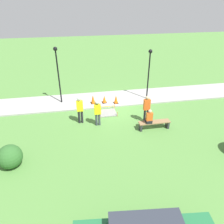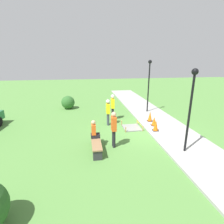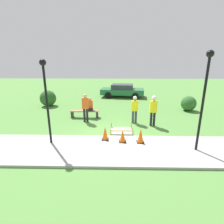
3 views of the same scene
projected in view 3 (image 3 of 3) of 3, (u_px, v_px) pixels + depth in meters
name	position (u px, v px, depth m)	size (l,w,h in m)	color
ground_plane	(110.00, 137.00, 8.95)	(60.00, 60.00, 0.00)	#51843D
sidewalk	(109.00, 149.00, 7.63)	(28.00, 2.73, 0.10)	#9E9E99
wet_concrete_patch	(121.00, 131.00, 9.66)	(1.21, 1.11, 0.34)	gray
traffic_cone_near_patch	(105.00, 133.00, 8.39)	(0.34, 0.34, 0.66)	black
traffic_cone_far_patch	(123.00, 136.00, 8.16)	(0.34, 0.34, 0.58)	black
traffic_cone_sidewalk_edge	(141.00, 136.00, 8.09)	(0.34, 0.34, 0.69)	black
park_bench	(85.00, 112.00, 11.95)	(1.91, 0.44, 0.50)	#2D2D33
person_seated_on_bench	(90.00, 105.00, 11.85)	(0.36, 0.44, 0.89)	black
worker_supervisor	(153.00, 108.00, 10.20)	(0.40, 0.27, 1.84)	black
worker_assistant	(135.00, 107.00, 10.71)	(0.40, 0.25, 1.73)	#383D47
bystander_in_orange_shirt	(85.00, 106.00, 10.90)	(0.40, 0.24, 1.81)	black
lamppost_near	(205.00, 88.00, 6.77)	(0.28, 0.28, 4.06)	black
lamppost_far	(46.00, 90.00, 7.45)	(0.28, 0.28, 3.74)	black
parked_car_green	(122.00, 90.00, 18.65)	(4.69, 2.55, 1.36)	#236B3D
shrub_rounded_near	(189.00, 103.00, 13.55)	(1.15, 1.15, 1.15)	#2D6028
shrub_rounded_mid	(48.00, 98.00, 14.93)	(1.35, 1.35, 1.35)	#285623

